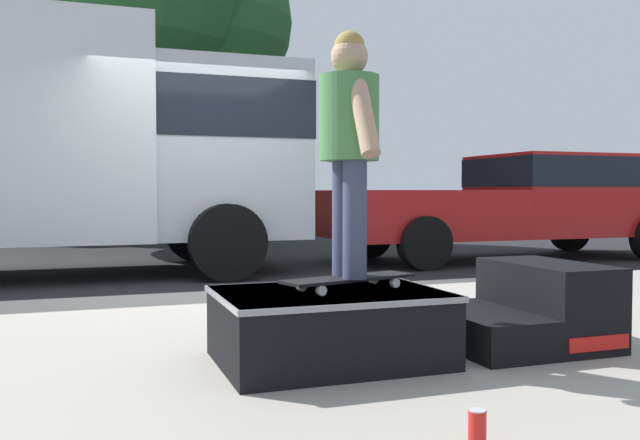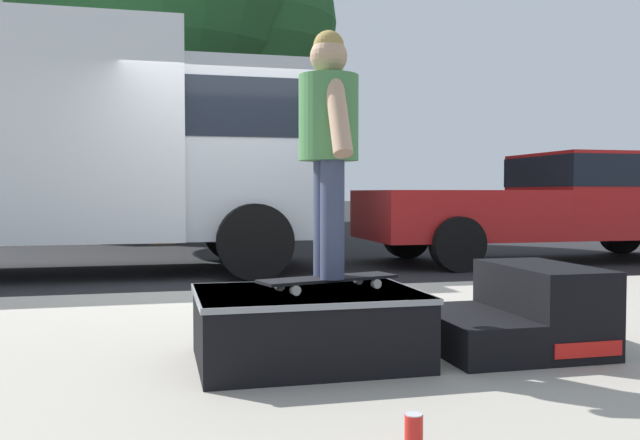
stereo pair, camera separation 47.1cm
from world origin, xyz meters
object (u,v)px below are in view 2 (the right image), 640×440
object	(u,v)px
kicker_ramp	(521,314)
soda_can	(414,432)
skate_box	(307,324)
skater_kid	(329,133)
box_truck	(57,139)
skateboard	(329,279)
pickup_truck_red	(562,201)

from	to	relation	value
kicker_ramp	soda_can	size ratio (longest dim) A/B	7.22
skate_box	skater_kid	bearing A→B (deg)	4.03
skater_kid	soda_can	distance (m)	1.74
kicker_ramp	skate_box	bearing A→B (deg)	179.98
kicker_ramp	box_truck	xyz separation A→B (m)	(-3.26, 5.49, 1.38)
skate_box	box_truck	world-z (taller)	box_truck
kicker_ramp	skateboard	size ratio (longest dim) A/B	1.13
skate_box	soda_can	xyz separation A→B (m)	(0.10, -1.28, -0.14)
skate_box	pickup_truck_red	xyz separation A→B (m)	(5.12, 5.44, 0.57)
skate_box	skater_kid	world-z (taller)	skater_kid
skate_box	box_truck	bearing A→B (deg)	109.93
skate_box	skater_kid	xyz separation A→B (m)	(0.12, 0.01, 1.02)
skateboard	pickup_truck_red	size ratio (longest dim) A/B	0.14
skate_box	soda_can	size ratio (longest dim) A/B	9.39
soda_can	kicker_ramp	bearing A→B (deg)	47.68
soda_can	skater_kid	bearing A→B (deg)	89.16
skateboard	skater_kid	size ratio (longest dim) A/B	0.61
skate_box	pickup_truck_red	world-z (taller)	pickup_truck_red
skateboard	soda_can	bearing A→B (deg)	-90.84
box_truck	pickup_truck_red	xyz separation A→B (m)	(7.12, -0.05, -0.81)
skater_kid	soda_can	size ratio (longest dim) A/B	10.46
kicker_ramp	skater_kid	size ratio (longest dim) A/B	0.69
soda_can	box_truck	size ratio (longest dim) A/B	0.02
skate_box	skater_kid	size ratio (longest dim) A/B	0.90
skate_box	kicker_ramp	distance (m)	1.27
kicker_ramp	skater_kid	xyz separation A→B (m)	(-1.15, 0.01, 1.03)
skateboard	soda_can	distance (m)	1.35
box_truck	pickup_truck_red	world-z (taller)	box_truck
skateboard	box_truck	size ratio (longest dim) A/B	0.12
skater_kid	skate_box	bearing A→B (deg)	-175.97
kicker_ramp	box_truck	size ratio (longest dim) A/B	0.13
box_truck	kicker_ramp	bearing A→B (deg)	-59.32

